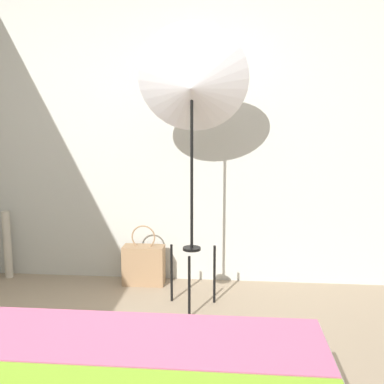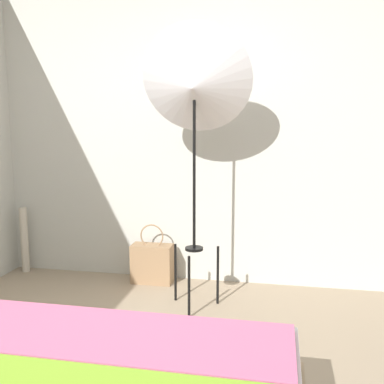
% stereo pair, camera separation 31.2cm
% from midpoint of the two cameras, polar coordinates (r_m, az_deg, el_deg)
% --- Properties ---
extents(wall_back, '(8.00, 0.05, 2.60)m').
position_cam_midpoint_polar(wall_back, '(3.92, -5.29, 7.39)').
color(wall_back, beige).
rests_on(wall_back, ground_plane).
extents(photo_umbrella, '(0.82, 0.51, 2.09)m').
position_cam_midpoint_polar(photo_umbrella, '(3.27, -2.84, 13.42)').
color(photo_umbrella, black).
rests_on(photo_umbrella, ground_plane).
extents(tote_bag, '(0.36, 0.17, 0.52)m').
position_cam_midpoint_polar(tote_bag, '(3.98, -8.41, -9.11)').
color(tote_bag, '#9E7A56').
rests_on(tote_bag, ground_plane).
extents(paper_roll, '(0.07, 0.07, 0.61)m').
position_cam_midpoint_polar(paper_roll, '(4.45, -24.29, -6.13)').
color(paper_roll, beige).
rests_on(paper_roll, ground_plane).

